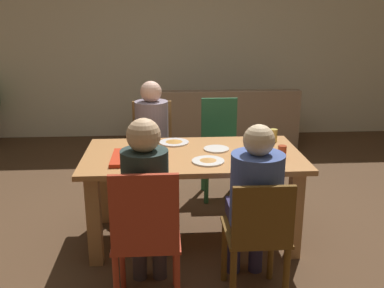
# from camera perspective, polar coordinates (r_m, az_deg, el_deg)

# --- Properties ---
(ground_plane) EXTENTS (20.00, 20.00, 0.00)m
(ground_plane) POSITION_cam_1_polar(r_m,az_deg,el_deg) (3.74, 0.10, -12.00)
(ground_plane) COLOR brown
(back_wall) EXTENTS (7.66, 0.12, 2.63)m
(back_wall) POSITION_cam_1_polar(r_m,az_deg,el_deg) (6.58, -1.87, 12.50)
(back_wall) COLOR #F2E9CB
(back_wall) RESTS_ON ground
(dining_table) EXTENTS (1.71, 0.92, 0.74)m
(dining_table) POSITION_cam_1_polar(r_m,az_deg,el_deg) (3.49, 0.11, -3.28)
(dining_table) COLOR #B3753E
(dining_table) RESTS_ON ground
(chair_0) EXTENTS (0.38, 0.44, 0.86)m
(chair_0) POSITION_cam_1_polar(r_m,az_deg,el_deg) (2.77, 8.53, -11.89)
(chair_0) COLOR brown
(chair_0) RESTS_ON ground
(person_0) EXTENTS (0.33, 0.51, 1.17)m
(person_0) POSITION_cam_1_polar(r_m,az_deg,el_deg) (2.80, 8.13, -6.69)
(person_0) COLOR #322C4E
(person_0) RESTS_ON ground
(chair_1) EXTENTS (0.41, 0.41, 0.96)m
(chair_1) POSITION_cam_1_polar(r_m,az_deg,el_deg) (2.65, -6.01, -11.75)
(chair_1) COLOR #AF3720
(chair_1) RESTS_ON ground
(person_1) EXTENTS (0.28, 0.47, 1.22)m
(person_1) POSITION_cam_1_polar(r_m,az_deg,el_deg) (2.71, -6.01, -6.90)
(person_1) COLOR #413638
(person_1) RESTS_ON ground
(chair_2) EXTENTS (0.41, 0.39, 0.96)m
(chair_2) POSITION_cam_1_polar(r_m,az_deg,el_deg) (4.39, -5.16, -0.55)
(chair_2) COLOR olive
(chair_2) RESTS_ON ground
(person_2) EXTENTS (0.32, 0.48, 1.19)m
(person_2) POSITION_cam_1_polar(r_m,az_deg,el_deg) (4.21, -5.26, 1.57)
(person_2) COLOR #3E313D
(person_2) RESTS_ON ground
(chair_3) EXTENTS (0.38, 0.40, 0.98)m
(chair_3) POSITION_cam_1_polar(r_m,az_deg,el_deg) (4.43, 3.66, -0.20)
(chair_3) COLOR #2B6840
(chair_3) RESTS_ON ground
(pizza_box_0) EXTENTS (0.40, 0.40, 0.03)m
(pizza_box_0) POSITION_cam_1_polar(r_m,az_deg,el_deg) (3.33, -7.02, -1.74)
(pizza_box_0) COLOR red
(pizza_box_0) RESTS_ON dining_table
(plate_0) EXTENTS (0.21, 0.21, 0.01)m
(plate_0) POSITION_cam_1_polar(r_m,az_deg,el_deg) (3.54, 3.20, -0.65)
(plate_0) COLOR white
(plate_0) RESTS_ON dining_table
(plate_1) EXTENTS (0.24, 0.24, 0.03)m
(plate_1) POSITION_cam_1_polar(r_m,az_deg,el_deg) (3.25, 2.12, -2.18)
(plate_1) COLOR white
(plate_1) RESTS_ON dining_table
(plate_2) EXTENTS (0.25, 0.25, 0.03)m
(plate_2) POSITION_cam_1_polar(r_m,az_deg,el_deg) (3.72, -2.35, 0.28)
(plate_2) COLOR white
(plate_2) RESTS_ON dining_table
(drinking_glass_0) EXTENTS (0.06, 0.06, 0.10)m
(drinking_glass_0) POSITION_cam_1_polar(r_m,az_deg,el_deg) (3.37, 11.67, -1.07)
(drinking_glass_0) COLOR #BD4628
(drinking_glass_0) RESTS_ON dining_table
(drinking_glass_1) EXTENTS (0.07, 0.07, 0.11)m
(drinking_glass_1) POSITION_cam_1_polar(r_m,az_deg,el_deg) (3.81, 10.57, 1.11)
(drinking_glass_1) COLOR #E0C55B
(drinking_glass_1) RESTS_ON dining_table
(couch) EXTENTS (2.04, 0.90, 0.84)m
(couch) POSITION_cam_1_polar(r_m,az_deg,el_deg) (6.13, 3.55, 2.42)
(couch) COLOR #8E7159
(couch) RESTS_ON ground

